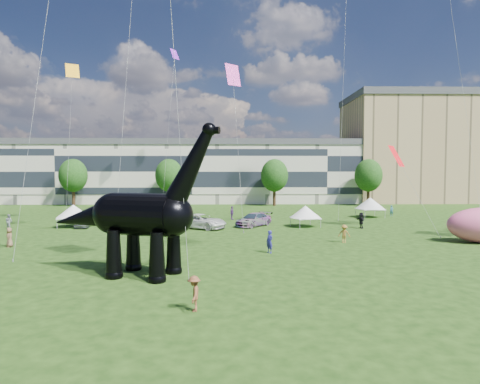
{
  "coord_description": "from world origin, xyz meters",
  "views": [
    {
      "loc": [
        -0.09,
        -23.02,
        6.63
      ],
      "look_at": [
        0.53,
        8.0,
        5.0
      ],
      "focal_mm": 30.0,
      "sensor_mm": 36.0,
      "label": 1
    }
  ],
  "objects": [
    {
      "name": "tree_mid_right",
      "position": [
        8.0,
        53.0,
        6.29
      ],
      "size": [
        5.2,
        5.2,
        9.44
      ],
      "color": "#382314",
      "rests_on": "ground"
    },
    {
      "name": "terrace_row",
      "position": [
        -8.0,
        62.0,
        6.0
      ],
      "size": [
        78.0,
        11.0,
        12.0
      ],
      "primitive_type": "cube",
      "color": "beige",
      "rests_on": "ground"
    },
    {
      "name": "ground",
      "position": [
        0.0,
        0.0,
        0.0
      ],
      "size": [
        220.0,
        220.0,
        0.0
      ],
      "primitive_type": "plane",
      "color": "#16330C",
      "rests_on": "ground"
    },
    {
      "name": "car_dark",
      "position": [
        2.5,
        24.8,
        0.79
      ],
      "size": [
        5.18,
        5.58,
        1.58
      ],
      "primitive_type": "imported",
      "rotation": [
        0.0,
        0.0,
        -0.7
      ],
      "color": "#595960",
      "rests_on": "ground"
    },
    {
      "name": "car_white",
      "position": [
        -3.65,
        22.94,
        0.84
      ],
      "size": [
        6.61,
        5.31,
        1.67
      ],
      "primitive_type": "imported",
      "rotation": [
        0.0,
        0.0,
        1.07
      ],
      "color": "silver",
      "rests_on": "ground"
    },
    {
      "name": "apartment_block",
      "position": [
        40.0,
        65.0,
        11.0
      ],
      "size": [
        28.0,
        18.0,
        22.0
      ],
      "primitive_type": "cube",
      "color": "tan",
      "rests_on": "ground"
    },
    {
      "name": "tree_mid_left",
      "position": [
        -12.0,
        53.0,
        6.29
      ],
      "size": [
        5.2,
        5.2,
        9.44
      ],
      "color": "#382314",
      "rests_on": "ground"
    },
    {
      "name": "visitors",
      "position": [
        -0.09,
        17.27,
        0.87
      ],
      "size": [
        49.98,
        40.42,
        1.86
      ],
      "color": "brown",
      "rests_on": "ground"
    },
    {
      "name": "car_grey",
      "position": [
        -11.04,
        21.15,
        0.72
      ],
      "size": [
        4.5,
        1.88,
        1.45
      ],
      "primitive_type": "imported",
      "rotation": [
        0.0,
        0.0,
        1.65
      ],
      "color": "slate",
      "rests_on": "ground"
    },
    {
      "name": "gazebo_left",
      "position": [
        -18.86,
        24.5,
        1.87
      ],
      "size": [
        4.1,
        4.1,
        2.66
      ],
      "rotation": [
        0.0,
        0.0,
        0.08
      ],
      "color": "white",
      "rests_on": "ground"
    },
    {
      "name": "gazebo_near",
      "position": [
        8.63,
        24.2,
        1.77
      ],
      "size": [
        4.44,
        4.44,
        2.52
      ],
      "rotation": [
        0.0,
        0.0,
        0.27
      ],
      "color": "white",
      "rests_on": "ground"
    },
    {
      "name": "car_silver",
      "position": [
        -17.55,
        24.31,
        0.66
      ],
      "size": [
        1.93,
        4.02,
        1.32
      ],
      "primitive_type": "imported",
      "rotation": [
        0.0,
        0.0,
        0.1
      ],
      "color": "#A7A7AB",
      "rests_on": "ground"
    },
    {
      "name": "tree_far_right",
      "position": [
        26.0,
        53.0,
        6.29
      ],
      "size": [
        5.2,
        5.2,
        9.44
      ],
      "color": "#382314",
      "rests_on": "ground"
    },
    {
      "name": "gazebo_far",
      "position": [
        19.7,
        33.75,
        2.0
      ],
      "size": [
        4.57,
        4.57,
        2.85
      ],
      "rotation": [
        0.0,
        0.0,
        0.13
      ],
      "color": "silver",
      "rests_on": "ground"
    },
    {
      "name": "tree_far_left",
      "position": [
        -30.0,
        53.0,
        6.29
      ],
      "size": [
        5.2,
        5.2,
        9.44
      ],
      "color": "#382314",
      "rests_on": "ground"
    },
    {
      "name": "dinosaur_sculpture",
      "position": [
        -6.14,
        2.39,
        3.72
      ],
      "size": [
        11.93,
        5.5,
        9.86
      ],
      "rotation": [
        0.0,
        0.0,
        -0.32
      ],
      "color": "black",
      "rests_on": "ground"
    }
  ]
}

